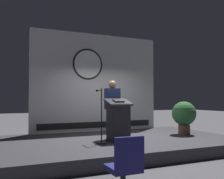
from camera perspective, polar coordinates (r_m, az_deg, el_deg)
ground_plane at (r=7.48m, az=1.95°, el=-12.89°), size 40.00×40.00×0.00m
stage_platform at (r=7.46m, az=1.95°, el=-11.76°), size 6.40×4.00×0.30m
banner_display at (r=9.06m, az=-3.29°, el=1.53°), size 4.55×0.12×3.35m
podium at (r=6.86m, az=1.38°, el=-6.83°), size 0.64×0.49×1.12m
speaker_person at (r=7.29m, az=0.07°, el=-4.26°), size 0.40×0.26×1.62m
microphone_stand at (r=6.55m, az=-2.46°, el=-7.64°), size 0.24×0.47×1.38m
potted_plant at (r=8.47m, az=15.46°, el=-5.36°), size 0.75×0.75×1.02m
audience_chair_left at (r=3.84m, az=2.97°, el=-15.88°), size 0.44×0.45×0.89m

